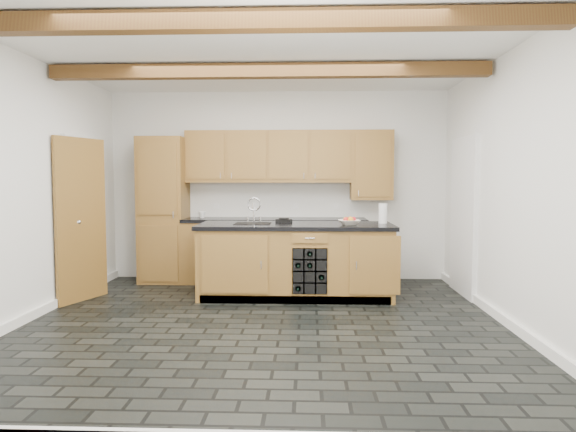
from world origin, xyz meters
The scene contains 10 objects.
ground centered at (0.00, 0.00, 0.00)m, with size 5.00×5.00×0.00m, color black.
room_shell centered at (-0.09, 0.53, 1.53)m, with size 5.01×5.00×5.00m.
back_cabinetry centered at (-0.38, 2.24, 0.98)m, with size 3.65×0.62×2.20m.
island centered at (0.31, 1.28, 0.46)m, with size 2.48×0.96×0.93m.
faucet centered at (-0.25, 1.33, 0.96)m, with size 0.45×0.40×0.34m.
kitchen_scale centered at (0.14, 1.47, 0.96)m, with size 0.22×0.17×0.06m.
fruit_bowl centered at (0.97, 1.15, 0.96)m, with size 0.27×0.27×0.07m, color silver.
fruit_cluster centered at (0.97, 1.15, 1.00)m, with size 0.16×0.17×0.07m.
paper_towel centered at (1.42, 1.41, 1.06)m, with size 0.11×0.11×0.26m, color white.
mug centered at (-1.10, 2.24, 0.98)m, with size 0.10×0.10×0.10m, color white.
Camera 1 is at (0.46, -5.20, 1.48)m, focal length 32.00 mm.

